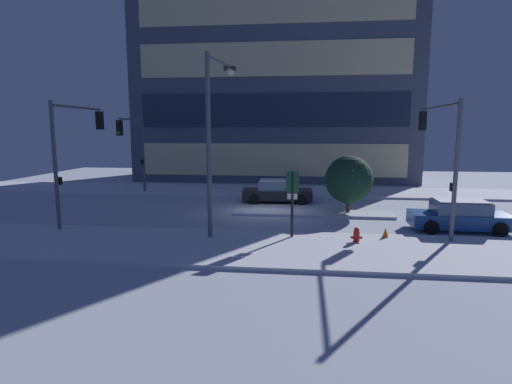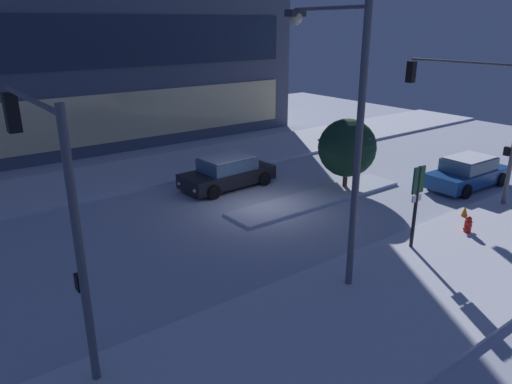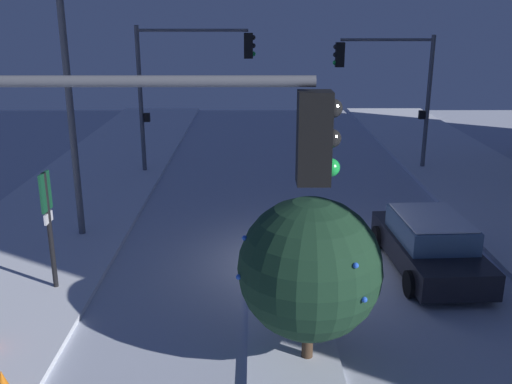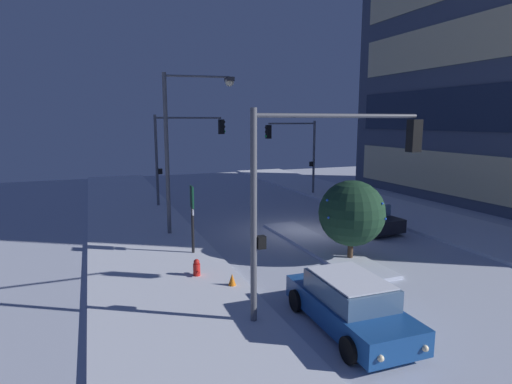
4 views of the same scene
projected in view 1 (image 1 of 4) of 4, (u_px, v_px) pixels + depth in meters
ground at (267, 211)px, 24.37m from camera, size 52.00×52.00×0.00m
curb_strip_near at (250, 247)px, 16.66m from camera, size 52.00×5.20×0.14m
curb_strip_far at (276, 191)px, 32.07m from camera, size 52.00×5.20×0.14m
median_strip at (312, 213)px, 23.47m from camera, size 9.00×1.80×0.14m
office_tower_main at (277, 22)px, 39.77m from camera, size 25.94×10.68×30.19m
car_near at (460, 216)px, 19.59m from camera, size 4.64×2.13×1.49m
car_far at (277, 192)px, 27.43m from camera, size 4.74×2.31×1.49m
traffic_light_corner_near_left at (75, 141)px, 20.69m from camera, size 0.32×4.85×6.10m
traffic_light_corner_far_left at (134, 142)px, 29.26m from camera, size 0.32×4.21×5.71m
traffic_light_corner_near_right at (440, 142)px, 19.03m from camera, size 0.32×5.70×6.05m
street_lamp_arched at (216, 120)px, 18.23m from camera, size 0.76×3.44×7.97m
fire_hydrant at (356, 236)px, 17.22m from camera, size 0.48×0.26×0.76m
parking_info_sign at (292, 196)px, 17.79m from camera, size 0.55×0.12×3.02m
decorated_tree_median at (349, 180)px, 23.21m from camera, size 2.69×2.70×3.35m
construction_cone at (385, 234)px, 17.97m from camera, size 0.36×0.36×0.55m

